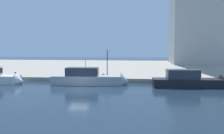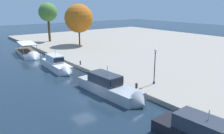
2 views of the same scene
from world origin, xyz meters
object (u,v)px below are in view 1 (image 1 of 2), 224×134
Objects in this scene: mooring_bollard_1 at (103,76)px; motor_yacht_3 at (192,82)px; motor_yacht_2 at (91,79)px; lamp_post at (107,60)px; mooring_bollard_2 at (15,74)px.

motor_yacht_3 is at bearing -15.59° from mooring_bollard_1.
motor_yacht_2 is 2.36× the size of lamp_post.
motor_yacht_2 reaches higher than mooring_bollard_2.
mooring_bollard_1 is at bearing -93.18° from lamp_post.
mooring_bollard_1 is 3.77m from lamp_post.
lamp_post is (0.16, 2.97, 2.32)m from mooring_bollard_1.
mooring_bollard_1 is at bearing -0.56° from mooring_bollard_2.
motor_yacht_2 is at bearing -113.10° from mooring_bollard_1.
motor_yacht_3 is 27.18m from mooring_bollard_2.
motor_yacht_3 is (13.77, -0.56, -0.05)m from motor_yacht_2.
motor_yacht_2 is 3.20m from mooring_bollard_1.
motor_yacht_3 is 13.00m from mooring_bollard_1.
mooring_bollard_2 is at bearing -169.02° from lamp_post.
motor_yacht_3 is 13.62× the size of mooring_bollard_2.
motor_yacht_3 reaches higher than mooring_bollard_1.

